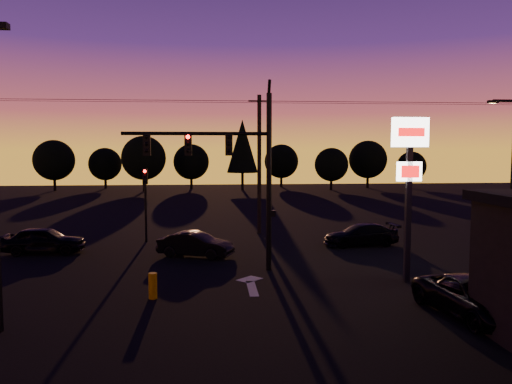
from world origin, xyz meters
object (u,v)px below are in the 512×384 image
at_px(traffic_signal_mast, 233,162).
at_px(pylon_sign, 409,164).
at_px(car_left, 44,240).
at_px(suv_parked, 474,298).
at_px(streetlight, 511,171).
at_px(car_mid, 195,244).
at_px(secondary_signal, 145,194).
at_px(car_right, 361,235).
at_px(bollard, 153,286).

xyz_separation_m(traffic_signal_mast, pylon_sign, (7.10, -2.49, -0.02)).
bearing_deg(car_left, suv_parked, -122.54).
distance_m(streetlight, car_mid, 16.38).
distance_m(secondary_signal, suv_parked, 19.23).
relative_size(secondary_signal, car_left, 1.04).
height_order(car_left, car_right, car_left).
distance_m(traffic_signal_mast, suv_parked, 11.15).
bearing_deg(secondary_signal, car_left, -150.43).
xyz_separation_m(secondary_signal, car_left, (-4.97, -2.82, -2.15)).
bearing_deg(secondary_signal, car_mid, -54.79).
relative_size(traffic_signal_mast, secondary_signal, 1.97).
height_order(streetlight, suv_parked, streetlight).
height_order(car_mid, suv_parked, suv_parked).
relative_size(car_right, suv_parked, 0.94).
xyz_separation_m(secondary_signal, pylon_sign, (12.00, -9.99, 2.05)).
height_order(pylon_sign, suv_parked, pylon_sign).
height_order(traffic_signal_mast, pylon_sign, traffic_signal_mast).
bearing_deg(car_right, traffic_signal_mast, -60.47).
xyz_separation_m(secondary_signal, streetlight, (18.91, -5.99, 1.56)).
bearing_deg(suv_parked, secondary_signal, 121.50).
bearing_deg(pylon_sign, car_right, 86.88).
xyz_separation_m(pylon_sign, suv_parked, (0.50, -4.45, -4.28)).
distance_m(secondary_signal, streetlight, 19.89).
height_order(secondary_signal, car_right, secondary_signal).
bearing_deg(streetlight, suv_parked, -127.18).
bearing_deg(pylon_sign, bollard, -171.67).
relative_size(pylon_sign, car_mid, 1.77).
bearing_deg(car_left, streetlight, -96.46).
distance_m(car_left, car_mid, 8.18).
height_order(pylon_sign, car_right, pylon_sign).
xyz_separation_m(car_left, suv_parked, (17.47, -11.62, -0.07)).
bearing_deg(bollard, suv_parked, -15.31).
bearing_deg(traffic_signal_mast, streetlight, 6.14).
xyz_separation_m(traffic_signal_mast, suv_parked, (7.60, -6.95, -4.30)).
xyz_separation_m(car_left, car_mid, (8.03, -1.52, -0.08)).
bearing_deg(traffic_signal_mast, car_left, 154.67).
relative_size(bollard, car_right, 0.22).
bearing_deg(car_right, secondary_signal, -105.67).
xyz_separation_m(secondary_signal, bollard, (1.74, -11.49, -2.38)).
xyz_separation_m(traffic_signal_mast, bollard, (-3.16, -4.00, -4.46)).
height_order(pylon_sign, car_mid, pylon_sign).
distance_m(streetlight, suv_parked, 11.26).
bearing_deg(suv_parked, streetlight, 43.45).
relative_size(streetlight, car_left, 1.92).
bearing_deg(pylon_sign, car_mid, 147.72).
relative_size(secondary_signal, streetlight, 0.54).
height_order(streetlight, car_mid, streetlight).
height_order(traffic_signal_mast, car_mid, traffic_signal_mast).
distance_m(pylon_sign, car_left, 18.90).
bearing_deg(car_right, suv_parked, -5.61).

